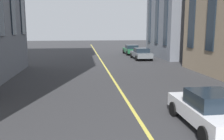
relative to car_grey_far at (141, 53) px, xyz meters
The scene contains 5 objects.
lane_centre_line 11.58m from the car_grey_far, 154.91° to the left, with size 80.00×0.16×0.01m.
car_grey_far is the anchor object (origin of this frame).
car_white_parked_b 20.57m from the car_grey_far, behind, with size 3.90×1.89×1.40m.
car_green_mid 5.75m from the car_grey_far, ahead, with size 4.40×1.95×1.37m.
building_right_near 8.89m from the car_grey_far, 71.01° to the right, with size 10.08×8.20×12.32m.
Camera 1 is at (2.04, 2.25, 3.63)m, focal length 38.71 mm.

